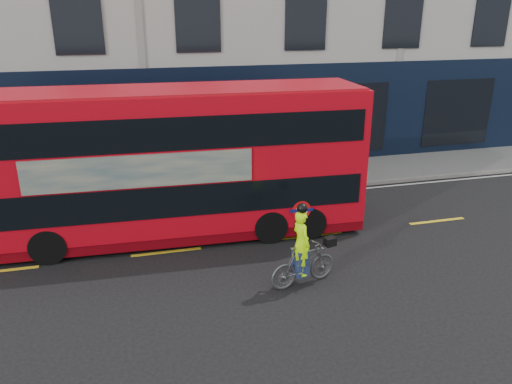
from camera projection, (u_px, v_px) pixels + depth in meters
name	position (u px, v px, depth m)	size (l,w,h in m)	color
ground	(172.00, 281.00, 11.61)	(120.00, 120.00, 0.00)	black
pavement	(154.00, 188.00, 17.49)	(60.00, 3.00, 0.12)	slate
kerb	(157.00, 202.00, 16.13)	(60.00, 0.12, 0.13)	gray
road_edge_line	(157.00, 208.00, 15.88)	(58.00, 0.10, 0.01)	silver
lane_dashes	(166.00, 252.00, 12.97)	(58.00, 0.12, 0.01)	gold
bus	(177.00, 163.00, 13.32)	(10.17, 2.71, 4.06)	red
cyclist	(303.00, 258.00, 11.22)	(1.74, 0.84, 2.01)	#4F5154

